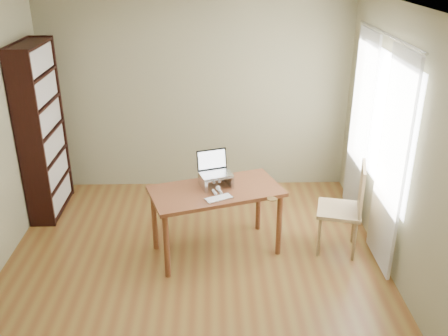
# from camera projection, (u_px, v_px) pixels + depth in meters

# --- Properties ---
(room) EXTENTS (4.04, 4.54, 2.64)m
(room) POSITION_uv_depth(u_px,v_px,m) (194.00, 161.00, 4.48)
(room) COLOR brown
(room) RESTS_ON ground
(bookshelf) EXTENTS (0.30, 0.90, 2.10)m
(bookshelf) POSITION_uv_depth(u_px,v_px,m) (42.00, 131.00, 5.94)
(bookshelf) COLOR black
(bookshelf) RESTS_ON ground
(curtains) EXTENTS (0.03, 1.90, 2.25)m
(curtains) POSITION_uv_depth(u_px,v_px,m) (374.00, 142.00, 5.29)
(curtains) COLOR silver
(curtains) RESTS_ON ground
(desk) EXTENTS (1.49, 1.06, 0.75)m
(desk) POSITION_uv_depth(u_px,v_px,m) (216.00, 198.00, 5.23)
(desk) COLOR brown
(desk) RESTS_ON ground
(laptop_stand) EXTENTS (0.32, 0.25, 0.13)m
(laptop_stand) POSITION_uv_depth(u_px,v_px,m) (216.00, 179.00, 5.23)
(laptop_stand) COLOR silver
(laptop_stand) RESTS_ON desk
(laptop) EXTENTS (0.38, 0.37, 0.23)m
(laptop) POSITION_uv_depth(u_px,v_px,m) (216.00, 167.00, 5.24)
(laptop) COLOR silver
(laptop) RESTS_ON laptop_stand
(keyboard) EXTENTS (0.30, 0.23, 0.02)m
(keyboard) POSITION_uv_depth(u_px,v_px,m) (219.00, 198.00, 4.99)
(keyboard) COLOR silver
(keyboard) RESTS_ON desk
(coaster) EXTENTS (0.10, 0.10, 0.01)m
(coaster) POSITION_uv_depth(u_px,v_px,m) (272.00, 199.00, 4.99)
(coaster) COLOR brown
(coaster) RESTS_ON desk
(cat) EXTENTS (0.24, 0.48, 0.15)m
(cat) POSITION_uv_depth(u_px,v_px,m) (213.00, 179.00, 5.26)
(cat) COLOR #3F3731
(cat) RESTS_ON desk
(chair) EXTENTS (0.55, 0.55, 1.02)m
(chair) POSITION_uv_depth(u_px,v_px,m) (347.00, 204.00, 5.30)
(chair) COLOR tan
(chair) RESTS_ON ground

